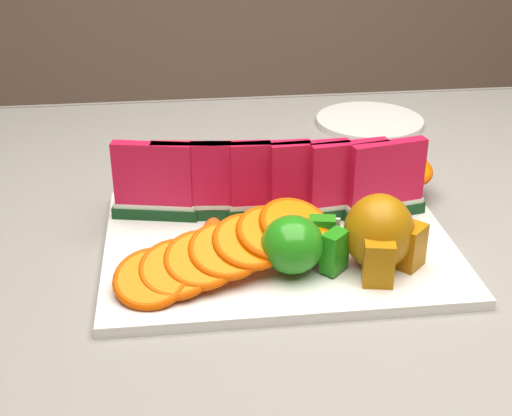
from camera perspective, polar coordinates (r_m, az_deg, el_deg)
The scene contains 11 objects.
table at distance 0.93m, azimuth 1.86°, elevation -7.36°, with size 1.40×0.90×0.75m.
tablecloth at distance 0.90m, azimuth 1.91°, elevation -4.06°, with size 1.53×1.03×0.20m.
platter at distance 0.83m, azimuth 1.80°, elevation -2.89°, with size 0.40×0.30×0.01m.
apple_cluster at distance 0.76m, azimuth 3.43°, elevation -2.91°, with size 0.10×0.09×0.06m.
pear_cluster at distance 0.77m, azimuth 9.95°, elevation -2.11°, with size 0.10×0.10×0.08m.
side_plate at distance 1.23m, azimuth 9.07°, elevation 6.86°, with size 0.20×0.20×0.01m.
fork at distance 1.05m, azimuth -9.42°, elevation 3.02°, with size 0.05×0.19×0.00m.
watermelon_row at distance 0.86m, azimuth 1.14°, elevation 2.06°, with size 0.39×0.07×0.10m.
orange_fan_front at distance 0.75m, azimuth -2.47°, elevation -3.40°, with size 0.26×0.15×0.06m.
orange_fan_back at distance 0.93m, azimuth 3.17°, elevation 2.40°, with size 0.38×0.11×0.05m.
tangerine_segments at distance 0.83m, azimuth 0.55°, elevation -1.69°, with size 0.15×0.08×0.03m.
Camera 1 is at (-0.12, -0.76, 1.18)m, focal length 50.00 mm.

